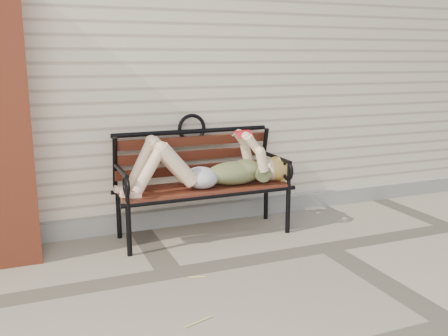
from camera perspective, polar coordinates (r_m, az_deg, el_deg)
name	(u,v)px	position (r m, az deg, el deg)	size (l,w,h in m)	color
ground	(327,248)	(3.98, 11.69, -8.89)	(80.00, 80.00, 0.00)	gray
house_wall	(198,52)	(6.42, -3.04, 13.06)	(8.00, 4.00, 3.00)	beige
foundation_strip	(270,205)	(4.75, 5.24, -4.20)	(8.00, 0.10, 0.15)	gray
garden_bench	(200,168)	(4.09, -2.72, -0.04)	(1.51, 0.60, 0.98)	black
reading_woman	(207,167)	(3.98, -1.99, 0.09)	(1.42, 0.32, 0.45)	#09303F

